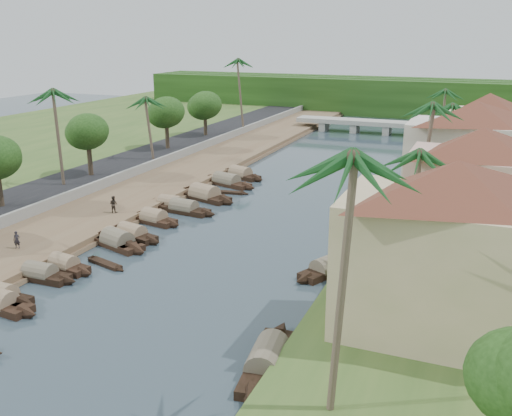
% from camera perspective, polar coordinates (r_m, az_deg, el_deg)
% --- Properties ---
extents(ground, '(220.00, 220.00, 0.00)m').
position_cam_1_polar(ground, '(43.49, -7.82, -7.48)').
color(ground, '#31414A').
rests_on(ground, ground).
extents(left_bank, '(10.00, 180.00, 0.80)m').
position_cam_1_polar(left_bank, '(67.40, -11.20, 1.67)').
color(left_bank, brown).
rests_on(left_bank, ground).
extents(right_bank, '(16.00, 180.00, 1.20)m').
position_cam_1_polar(right_bank, '(56.75, 19.89, -1.77)').
color(right_bank, '#365522').
rests_on(right_bank, ground).
extents(road, '(8.00, 180.00, 1.40)m').
position_cam_1_polar(road, '(72.25, -16.88, 2.54)').
color(road, black).
rests_on(road, ground).
extents(retaining_wall, '(0.40, 180.00, 1.10)m').
position_cam_1_polar(retaining_wall, '(69.51, -14.15, 2.76)').
color(retaining_wall, gray).
rests_on(retaining_wall, left_bank).
extents(treeline, '(120.00, 14.00, 8.00)m').
position_cam_1_polar(treeline, '(136.25, 13.85, 10.76)').
color(treeline, '#19380F').
rests_on(treeline, ground).
extents(bridge, '(28.00, 4.00, 2.40)m').
position_cam_1_polar(bridge, '(109.15, 11.44, 8.23)').
color(bridge, '#9D9E94').
rests_on(bridge, ground).
extents(building_near, '(14.85, 14.85, 10.20)m').
position_cam_1_polar(building_near, '(34.07, 18.79, -3.74)').
color(building_near, '#D4B78E').
rests_on(building_near, right_bank).
extents(building_mid, '(14.11, 14.11, 9.70)m').
position_cam_1_polar(building_mid, '(49.45, 21.29, 2.07)').
color(building_mid, tan).
rests_on(building_mid, right_bank).
extents(building_far, '(15.59, 15.59, 10.20)m').
position_cam_1_polar(building_far, '(63.10, 20.82, 5.42)').
color(building_far, silver).
rests_on(building_far, right_bank).
extents(building_distant, '(12.62, 12.62, 9.20)m').
position_cam_1_polar(building_distant, '(82.90, 22.03, 7.50)').
color(building_distant, '#D4B78E').
rests_on(building_distant, right_bank).
extents(sampan_3, '(6.84, 1.69, 1.89)m').
position_cam_1_polar(sampan_3, '(46.59, -20.78, -6.23)').
color(sampan_3, black).
rests_on(sampan_3, ground).
extents(sampan_4, '(6.37, 2.28, 1.83)m').
position_cam_1_polar(sampan_4, '(47.71, -18.64, -5.45)').
color(sampan_4, black).
rests_on(sampan_4, ground).
extents(sampan_5, '(6.93, 3.92, 2.18)m').
position_cam_1_polar(sampan_5, '(51.90, -13.82, -3.18)').
color(sampan_5, black).
rests_on(sampan_5, ground).
extents(sampan_6, '(7.72, 3.94, 2.25)m').
position_cam_1_polar(sampan_6, '(51.51, -13.69, -3.32)').
color(sampan_6, black).
rests_on(sampan_6, ground).
extents(sampan_7, '(7.41, 3.15, 1.97)m').
position_cam_1_polar(sampan_7, '(53.23, -12.29, -2.56)').
color(sampan_7, black).
rests_on(sampan_7, ground).
extents(sampan_8, '(6.81, 2.74, 2.08)m').
position_cam_1_polar(sampan_8, '(57.08, -10.17, -1.08)').
color(sampan_8, black).
rests_on(sampan_8, ground).
extents(sampan_9, '(8.16, 2.41, 2.06)m').
position_cam_1_polar(sampan_9, '(59.91, -7.22, -0.07)').
color(sampan_9, black).
rests_on(sampan_9, ground).
extents(sampan_10, '(6.98, 1.73, 1.96)m').
position_cam_1_polar(sampan_10, '(61.65, -8.56, 0.37)').
color(sampan_10, black).
rests_on(sampan_10, ground).
extents(sampan_11, '(9.21, 4.58, 2.54)m').
position_cam_1_polar(sampan_11, '(64.53, -5.16, 1.27)').
color(sampan_11, black).
rests_on(sampan_11, ground).
extents(sampan_12, '(9.44, 4.37, 2.22)m').
position_cam_1_polar(sampan_12, '(70.33, -2.97, 2.64)').
color(sampan_12, black).
rests_on(sampan_12, ground).
extents(sampan_13, '(8.08, 4.31, 2.19)m').
position_cam_1_polar(sampan_13, '(73.86, -1.57, 3.36)').
color(sampan_13, black).
rests_on(sampan_13, ground).
extents(sampan_14, '(2.99, 9.64, 2.28)m').
position_cam_1_polar(sampan_14, '(33.03, 1.16, -15.02)').
color(sampan_14, black).
rests_on(sampan_14, ground).
extents(sampan_15, '(4.37, 7.18, 1.97)m').
position_cam_1_polar(sampan_15, '(44.96, 7.12, -6.03)').
color(sampan_15, black).
rests_on(sampan_15, ground).
extents(sampan_16, '(1.80, 7.61, 1.89)m').
position_cam_1_polar(sampan_16, '(62.05, 11.31, 0.33)').
color(sampan_16, black).
rests_on(sampan_16, ground).
extents(canoe_1, '(4.78, 2.02, 0.77)m').
position_cam_1_polar(canoe_1, '(47.85, -14.84, -5.43)').
color(canoe_1, black).
rests_on(canoe_1, ground).
extents(canoe_2, '(5.55, 1.55, 0.80)m').
position_cam_1_polar(canoe_2, '(66.72, -2.95, 1.56)').
color(canoe_2, black).
rests_on(canoe_2, ground).
extents(palm_0, '(3.20, 3.20, 13.62)m').
position_cam_1_polar(palm_0, '(23.45, 8.78, 4.51)').
color(palm_0, brown).
rests_on(palm_0, ground).
extents(palm_1, '(3.20, 3.20, 10.26)m').
position_cam_1_polar(palm_1, '(41.95, 16.05, 5.09)').
color(palm_1, brown).
rests_on(palm_1, ground).
extents(palm_2, '(3.20, 3.20, 12.17)m').
position_cam_1_polar(palm_2, '(54.32, 16.79, 9.62)').
color(palm_2, brown).
rests_on(palm_2, ground).
extents(palm_3, '(3.20, 3.20, 10.32)m').
position_cam_1_polar(palm_3, '(70.71, 18.93, 9.55)').
color(palm_3, brown).
rests_on(palm_3, ground).
extents(palm_5, '(3.20, 3.20, 12.08)m').
position_cam_1_polar(palm_5, '(67.05, -19.54, 10.76)').
color(palm_5, brown).
rests_on(palm_5, ground).
extents(palm_6, '(3.20, 3.20, 9.75)m').
position_cam_1_polar(palm_6, '(78.50, -10.64, 10.58)').
color(palm_6, brown).
rests_on(palm_6, ground).
extents(palm_7, '(3.20, 3.20, 10.26)m').
position_cam_1_polar(palm_7, '(89.36, 18.50, 10.96)').
color(palm_7, brown).
rests_on(palm_7, ground).
extents(palm_8, '(3.20, 3.20, 13.63)m').
position_cam_1_polar(palm_8, '(101.67, -1.44, 14.41)').
color(palm_8, brown).
rests_on(palm_8, ground).
extents(tree_3, '(4.91, 4.91, 7.29)m').
position_cam_1_polar(tree_3, '(71.48, -16.50, 7.25)').
color(tree_3, brown).
rests_on(tree_3, ground).
extents(tree_4, '(5.25, 5.25, 7.46)m').
position_cam_1_polar(tree_4, '(86.18, -8.98, 9.35)').
color(tree_4, brown).
rests_on(tree_4, ground).
extents(tree_5, '(5.36, 5.36, 7.13)m').
position_cam_1_polar(tree_5, '(97.01, -5.14, 10.12)').
color(tree_5, brown).
rests_on(tree_5, ground).
extents(person_near, '(0.64, 0.55, 1.48)m').
position_cam_1_polar(person_near, '(51.34, -22.81, -2.95)').
color(person_near, '#25232A').
rests_on(person_near, left_bank).
extents(person_far, '(0.84, 0.66, 1.70)m').
position_cam_1_polar(person_far, '(58.47, -14.06, 0.38)').
color(person_far, '#362D25').
rests_on(person_far, left_bank).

